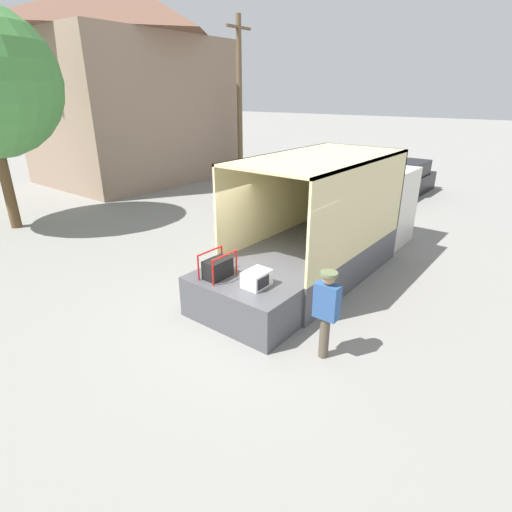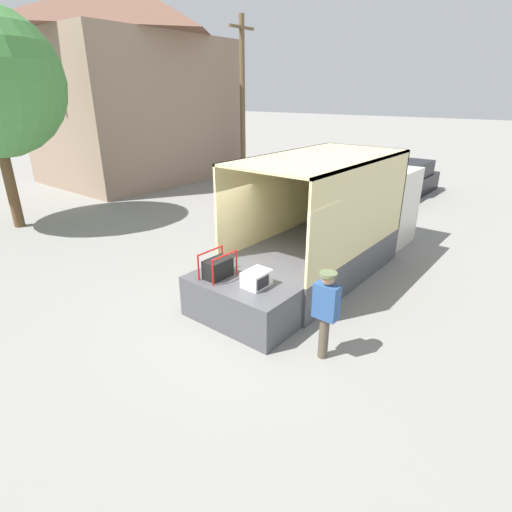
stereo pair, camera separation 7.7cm
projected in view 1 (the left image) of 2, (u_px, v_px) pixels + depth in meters
The scene contains 9 objects.
ground_plane at pixel (257, 310), 8.98m from camera, with size 160.00×160.00×0.00m, color gray.
box_truck at pixel (343, 226), 11.53m from camera, with size 6.92×2.48×3.12m.
tailgate_deck at pixel (240, 302), 8.36m from camera, with size 1.21×2.36×0.91m, color #4C4C51.
microwave at pixel (257, 279), 7.99m from camera, with size 0.56×0.43×0.33m.
portable_generator at pixel (218, 268), 8.38m from camera, with size 0.75×0.45×0.56m.
worker_person at pixel (327, 306), 7.00m from camera, with size 0.31×0.44×1.71m.
pickup_truck_black at pixel (399, 181), 18.96m from camera, with size 5.06×2.04×1.53m.
house_backdrop at pixel (132, 84), 21.27m from camera, with size 9.84×7.49×9.73m.
utility_pole at pixel (240, 99), 21.22m from camera, with size 1.80×0.28×8.17m.
Camera 1 is at (-6.17, -4.84, 4.52)m, focal length 28.00 mm.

